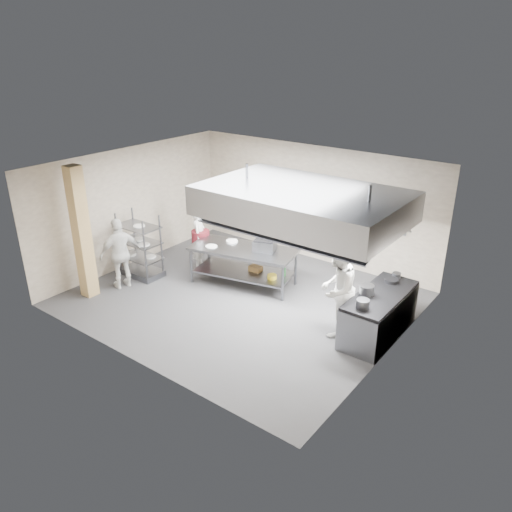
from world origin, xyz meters
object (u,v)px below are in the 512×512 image
Objects in this scene: chef_head at (200,238)px; chef_plating at (121,253)px; pass_rack at (140,245)px; griddle at (265,245)px; island at (243,266)px; stockpot at (366,290)px; chef_line at (337,289)px; cooking_range at (379,316)px.

chef_head is 2.04m from chef_plating.
pass_rack is 3.18× the size of griddle.
island is 1.47× the size of chef_plating.
stockpot is at bearing -19.75° from island.
chef_plating is (-2.16, -1.83, 0.39)m from island.
griddle is at bearing -116.21° from chef_head.
stockpot is at bearing -125.24° from chef_head.
griddle is at bearing -117.89° from chef_line.
island is 3.36m from stockpot.
pass_rack is 5.14m from chef_line.
pass_rack is 3.10m from griddle.
island is 2.59m from pass_rack.
chef_head is at bearing 174.70° from stockpot.
chef_plating is at bearing -84.67° from chef_line.
chef_head is 5.64× the size of stockpot.
griddle is (1.94, 0.13, 0.23)m from chef_head.
chef_head reaches higher than island.
chef_head is at bearing 164.79° from griddle.
stockpot is at bearing 7.36° from pass_rack.
cooking_range is at bearing 41.64° from stockpot.
cooking_range is 7.00× the size of stockpot.
pass_rack reaches higher than island.
chef_line is 0.56m from stockpot.
chef_line reaches higher than chef_head.
island is 5.00× the size of griddle.
chef_head reaches higher than stockpot.
cooking_range is 1.18× the size of chef_plating.
island is at bearing -175.70° from griddle.
chef_plating is 3.34m from griddle.
chef_head is 4.78m from stockpot.
island is at bearing -123.04° from chef_head.
island is at bearing 147.75° from chef_plating.
pass_rack is 5.92m from cooking_range.
cooking_range is (3.52, -0.17, -0.04)m from island.
chef_head is (-4.98, 0.25, 0.39)m from cooking_range.
chef_plating reaches higher than griddle.
stockpot is (4.76, -0.44, 0.19)m from chef_head.
chef_line reaches higher than cooking_range.
island is at bearing 25.82° from pass_rack.
griddle is (-2.33, 0.82, 0.07)m from chef_line.
island is at bearing 173.73° from stockpot.
griddle is (2.78, 1.35, 0.24)m from pass_rack.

